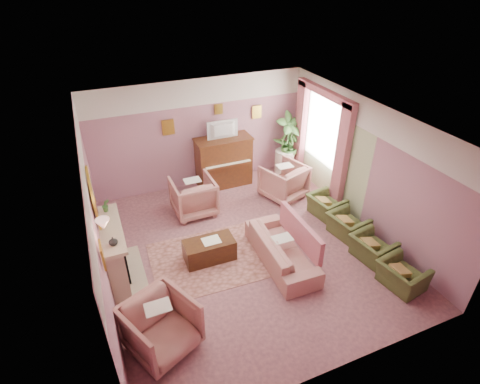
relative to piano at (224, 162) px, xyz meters
name	(u,v)px	position (x,y,z in m)	size (l,w,h in m)	color
floor	(247,248)	(-0.50, -2.68, -0.65)	(5.50, 6.00, 0.01)	#8F585F
ceiling	(249,122)	(-0.50, -2.68, 2.15)	(5.50, 6.00, 0.01)	silver
wall_back	(200,134)	(-0.50, 0.32, 0.75)	(5.50, 0.02, 2.80)	slate
wall_front	(342,306)	(-0.50, -5.68, 0.75)	(5.50, 0.02, 2.80)	slate
wall_left	(97,226)	(-3.25, -2.68, 0.75)	(0.02, 6.00, 2.80)	slate
wall_right	(365,166)	(2.25, -2.68, 0.75)	(0.02, 6.00, 2.80)	slate
picture_rail_band	(198,92)	(-0.50, 0.31, 1.82)	(5.50, 0.01, 0.65)	silver
stripe_panel	(328,155)	(2.23, -1.38, 0.42)	(0.01, 3.00, 2.15)	#B2C18F
fireplace_surround	(114,254)	(-3.09, -2.48, -0.10)	(0.30, 1.40, 1.10)	tan
fireplace_inset	(121,259)	(-2.99, -2.48, -0.25)	(0.18, 0.72, 0.68)	black
fire_ember	(125,266)	(-2.95, -2.48, -0.43)	(0.06, 0.54, 0.10)	orange
mantel_shelf	(110,229)	(-3.06, -2.48, 0.47)	(0.40, 1.55, 0.07)	tan
hearth	(130,273)	(-2.89, -2.48, -0.64)	(0.55, 1.50, 0.02)	tan
mirror_frame	(94,199)	(-3.20, -2.48, 1.15)	(0.04, 0.72, 1.20)	gold
mirror_glass	(95,198)	(-3.17, -2.48, 1.15)	(0.01, 0.60, 1.06)	white
sconce_shade	(103,224)	(-3.12, -3.53, 1.33)	(0.20, 0.20, 0.16)	#EEAE99
piano	(224,162)	(0.00, 0.00, 0.00)	(1.40, 0.60, 1.30)	#4E2814
piano_keyshelf	(229,166)	(0.00, -0.35, 0.07)	(1.30, 0.12, 0.06)	#4E2814
piano_keys	(229,164)	(0.00, -0.35, 0.11)	(1.20, 0.08, 0.02)	white
piano_top	(223,139)	(0.00, 0.00, 0.66)	(1.45, 0.65, 0.04)	#4E2814
television	(224,129)	(0.00, -0.05, 0.95)	(0.80, 0.12, 0.48)	black
print_back_left	(168,127)	(-1.30, 0.28, 1.07)	(0.30, 0.03, 0.38)	gold
print_back_right	(257,112)	(1.05, 0.28, 1.13)	(0.26, 0.03, 0.34)	gold
print_back_mid	(219,109)	(0.00, 0.28, 1.35)	(0.22, 0.03, 0.26)	gold
print_left_wall	(102,255)	(-3.21, -3.88, 1.07)	(0.03, 0.28, 0.36)	gold
window_blind	(324,127)	(2.20, -1.13, 1.05)	(0.03, 1.40, 1.80)	beige
curtain_left	(342,159)	(2.12, -2.05, 0.65)	(0.16, 0.34, 2.60)	#B55D6A
curtain_right	(300,130)	(2.12, -0.21, 0.65)	(0.16, 0.34, 2.60)	#B55D6A
pelmet	(326,93)	(2.12, -1.13, 1.91)	(0.16, 2.20, 0.16)	#B55D6A
mantel_plant	(106,205)	(-3.05, -1.93, 0.64)	(0.16, 0.16, 0.28)	#3F7333
mantel_vase	(113,241)	(-3.05, -2.98, 0.58)	(0.16, 0.16, 0.16)	silver
area_rug	(214,258)	(-1.24, -2.71, -0.64)	(2.50, 1.80, 0.01)	#A0635A
coffee_table	(209,250)	(-1.32, -2.68, -0.43)	(1.00, 0.50, 0.45)	#3F2211
table_paper	(211,240)	(-1.27, -2.68, -0.20)	(0.35, 0.28, 0.01)	white
sofa	(282,245)	(-0.02, -3.29, -0.25)	(0.66, 1.99, 0.81)	tan
sofa_throw	(300,232)	(0.38, -3.29, -0.05)	(0.10, 1.51, 0.55)	#B55D6A
floral_armchair_left	(193,194)	(-1.13, -0.97, -0.16)	(0.95, 0.95, 0.99)	tan
floral_armchair_right	(284,179)	(1.16, -1.17, -0.16)	(0.95, 0.95, 0.99)	tan
floral_armchair_front	(161,325)	(-2.64, -4.31, -0.16)	(0.95, 0.95, 0.99)	tan
olive_chair_a	(403,272)	(1.69, -4.74, -0.31)	(0.55, 0.78, 0.68)	#465226
olive_chair_b	(373,245)	(1.69, -3.92, -0.31)	(0.55, 0.78, 0.68)	#465226
olive_chair_c	(348,222)	(1.69, -3.10, -0.31)	(0.55, 0.78, 0.68)	#465226
olive_chair_d	(326,203)	(1.69, -2.28, -0.31)	(0.55, 0.78, 0.68)	#465226
side_table	(284,162)	(1.75, -0.10, -0.30)	(0.52, 0.52, 0.70)	silver
side_plant_big	(285,145)	(1.75, -0.10, 0.22)	(0.30, 0.30, 0.34)	#3F7333
side_plant_small	(291,147)	(1.87, -0.20, 0.19)	(0.16, 0.16, 0.28)	#3F7333
palm_pot	(287,167)	(1.84, -0.11, -0.48)	(0.34, 0.34, 0.34)	maroon
palm_plant	(289,138)	(1.84, -0.11, 0.41)	(0.76, 0.76, 1.44)	#3F7333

